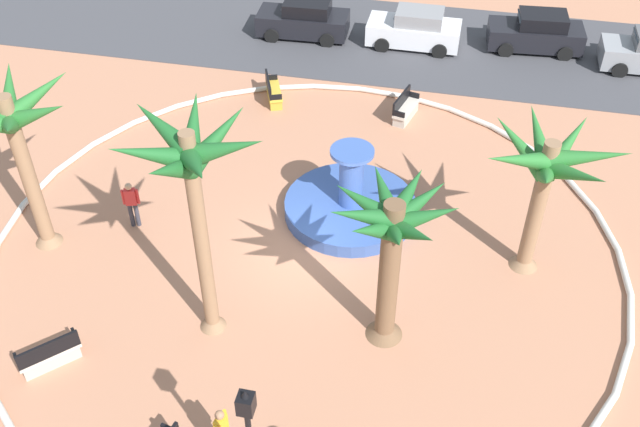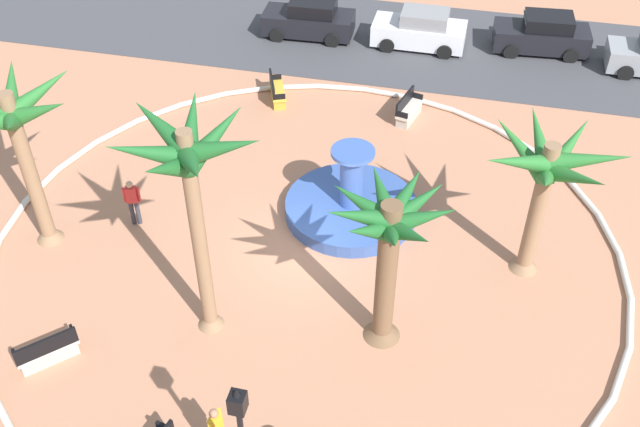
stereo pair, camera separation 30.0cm
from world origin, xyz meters
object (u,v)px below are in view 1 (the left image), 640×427
at_px(parked_car_second, 415,29).
at_px(parked_car_third, 536,33).
at_px(palm_tree_mid_plaza, 547,172).
at_px(bench_east, 50,355).
at_px(palm_tree_near_fountain, 192,175).
at_px(palm_tree_far_side, 392,237).
at_px(fountain, 350,205).
at_px(person_cyclist_photo, 132,202).
at_px(palm_tree_by_curb, 15,132).
at_px(parked_car_leftmost, 304,20).
at_px(bench_west, 273,93).
at_px(bench_southeast, 405,110).

xyz_separation_m(parked_car_second, parked_car_third, (5.17, 0.80, 0.00)).
height_order(palm_tree_mid_plaza, bench_east, palm_tree_mid_plaza).
bearing_deg(palm_tree_near_fountain, palm_tree_far_side, 8.98).
xyz_separation_m(fountain, bench_east, (-6.49, -7.63, 0.00)).
relative_size(person_cyclist_photo, parked_car_second, 0.42).
distance_m(palm_tree_near_fountain, palm_tree_mid_plaza, 9.48).
bearing_deg(palm_tree_by_curb, palm_tree_mid_plaza, 8.17).
bearing_deg(parked_car_leftmost, palm_tree_near_fountain, -85.12).
bearing_deg(bench_west, bench_southeast, -1.48).
bearing_deg(bench_east, palm_tree_by_curb, 118.58).
bearing_deg(palm_tree_mid_plaza, palm_tree_far_side, -136.54).
height_order(palm_tree_near_fountain, person_cyclist_photo, palm_tree_near_fountain).
xyz_separation_m(parked_car_leftmost, parked_car_third, (10.10, 0.91, 0.00)).
bearing_deg(person_cyclist_photo, palm_tree_far_side, -18.22).
xyz_separation_m(bench_east, person_cyclist_photo, (-0.04, 5.60, 0.59)).
xyz_separation_m(palm_tree_near_fountain, palm_tree_far_side, (4.61, 0.73, -1.67)).
relative_size(palm_tree_by_curb, palm_tree_mid_plaza, 1.16).
bearing_deg(parked_car_leftmost, palm_tree_mid_plaza, -52.97).
distance_m(palm_tree_by_curb, parked_car_leftmost, 16.03).
height_order(bench_west, person_cyclist_photo, person_cyclist_photo).
relative_size(bench_southeast, parked_car_second, 0.42).
relative_size(palm_tree_far_side, parked_car_second, 1.21).
distance_m(bench_east, person_cyclist_photo, 5.63).
relative_size(palm_tree_mid_plaza, parked_car_second, 1.17).
bearing_deg(bench_southeast, bench_west, 178.52).
distance_m(palm_tree_mid_plaza, parked_car_third, 14.13).
bearing_deg(person_cyclist_photo, palm_tree_mid_plaza, 3.59).
distance_m(palm_tree_mid_plaza, bench_southeast, 9.06).
bearing_deg(bench_east, palm_tree_near_fountain, 29.99).
distance_m(bench_west, bench_southeast, 5.20).
relative_size(palm_tree_by_curb, bench_southeast, 3.27).
distance_m(palm_tree_near_fountain, parked_car_third, 20.53).
relative_size(bench_east, person_cyclist_photo, 0.89).
distance_m(palm_tree_mid_plaza, parked_car_leftmost, 16.45).
height_order(palm_tree_mid_plaza, parked_car_leftmost, palm_tree_mid_plaza).
height_order(palm_tree_by_curb, palm_tree_far_side, palm_tree_by_curb).
bearing_deg(palm_tree_far_side, person_cyclist_photo, 161.78).
xyz_separation_m(fountain, palm_tree_by_curb, (-8.83, -3.33, 3.74)).
bearing_deg(person_cyclist_photo, bench_east, -89.58).
bearing_deg(fountain, parked_car_second, 86.79).
distance_m(bench_east, parked_car_third, 23.68).
relative_size(palm_tree_near_fountain, palm_tree_mid_plaza, 1.41).
height_order(person_cyclist_photo, parked_car_third, person_cyclist_photo).
bearing_deg(palm_tree_near_fountain, bench_west, 96.80).
bearing_deg(parked_car_third, parked_car_second, -171.22).
bearing_deg(bench_southeast, palm_tree_by_curb, -136.74).
relative_size(fountain, bench_southeast, 2.53).
relative_size(palm_tree_mid_plaza, bench_east, 3.15).
distance_m(palm_tree_mid_plaza, palm_tree_far_side, 5.09).
bearing_deg(parked_car_third, palm_tree_near_fountain, -115.52).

